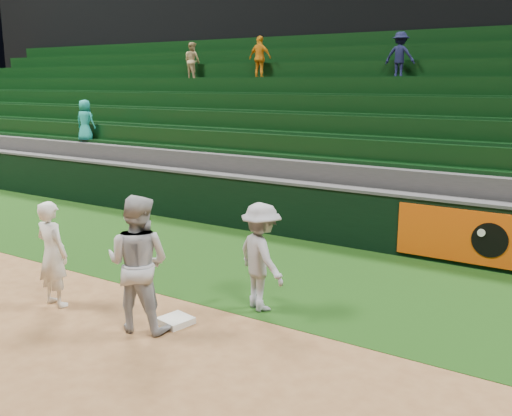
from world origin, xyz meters
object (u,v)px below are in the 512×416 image
at_px(first_base, 176,321).
at_px(base_coach, 261,257).
at_px(baserunner, 138,263).
at_px(first_baseman, 52,254).

height_order(first_base, base_coach, base_coach).
distance_m(first_base, baserunner, 1.04).
height_order(first_baseman, base_coach, base_coach).
bearing_deg(baserunner, first_base, -145.10).
height_order(first_baseman, baserunner, baserunner).
bearing_deg(first_base, first_baseman, -167.50).
xyz_separation_m(first_baseman, baserunner, (1.73, 0.07, 0.13)).
relative_size(first_base, first_baseman, 0.25).
bearing_deg(base_coach, first_baseman, 57.89).
relative_size(first_base, baserunner, 0.21).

